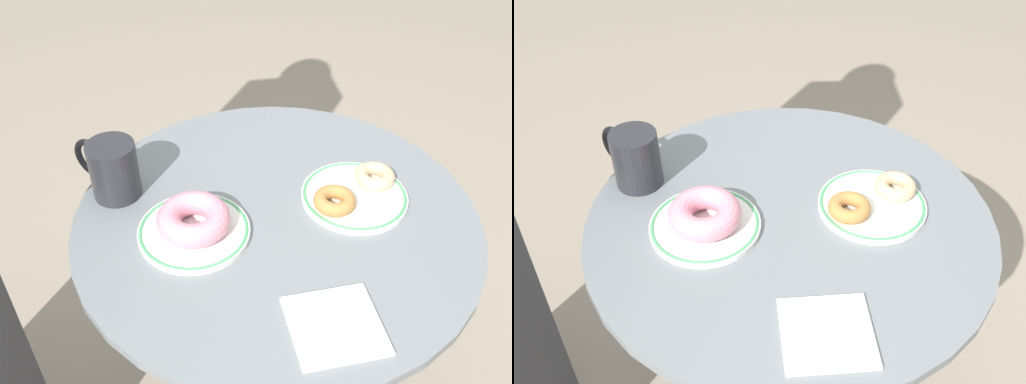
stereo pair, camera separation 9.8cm
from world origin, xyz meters
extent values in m
cylinder|color=slate|center=(0.00, 0.00, 0.70)|extent=(0.69, 0.69, 0.02)
cylinder|color=slate|center=(0.00, 0.00, 0.36)|extent=(0.06, 0.06, 0.66)
cylinder|color=white|center=(-0.14, 0.04, 0.71)|extent=(0.19, 0.19, 0.01)
torus|color=#4C9E66|center=(-0.14, 0.04, 0.71)|extent=(0.18, 0.18, 0.01)
cylinder|color=white|center=(0.14, -0.04, 0.71)|extent=(0.19, 0.19, 0.01)
torus|color=#4C9E66|center=(0.14, -0.04, 0.71)|extent=(0.18, 0.18, 0.01)
torus|color=pink|center=(-0.14, 0.04, 0.74)|extent=(0.17, 0.17, 0.04)
torus|color=#E0B789|center=(0.19, -0.03, 0.73)|extent=(0.09, 0.09, 0.02)
torus|color=#BC7F42|center=(0.09, -0.04, 0.73)|extent=(0.08, 0.08, 0.02)
cube|color=white|center=(-0.07, -0.23, 0.71)|extent=(0.17, 0.17, 0.01)
cylinder|color=#28282D|center=(-0.20, 0.21, 0.76)|extent=(0.08, 0.08, 0.10)
torus|color=#28282D|center=(-0.22, 0.25, 0.76)|extent=(0.04, 0.08, 0.08)
camera|label=1|loc=(-0.44, -0.60, 1.39)|focal=41.33mm
camera|label=2|loc=(-0.36, -0.64, 1.39)|focal=41.33mm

